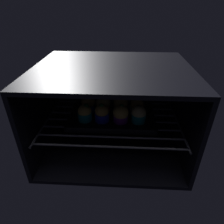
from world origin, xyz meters
TOP-DOWN VIEW (x-y plane):
  - oven_cavity at (0.00, 26.25)cm, footprint 59.00×47.00cm
  - oven_rack at (0.00, 22.00)cm, footprint 54.80×42.00cm
  - baking_tray at (0.00, 20.19)cm, footprint 34.61×20.70cm
  - muffin_row0_col0 at (-10.57, 17.01)cm, footprint 5.66×5.66cm
  - muffin_row0_col1 at (-3.78, 16.83)cm, footprint 5.66×5.66cm
  - muffin_row0_col2 at (3.60, 16.69)cm, footprint 6.13×6.13cm
  - muffin_row0_col3 at (10.62, 17.00)cm, footprint 5.67×5.67cm
  - muffin_row1_col0 at (-10.15, 23.99)cm, footprint 5.99×5.99cm
  - muffin_row1_col1 at (-3.84, 23.83)cm, footprint 6.19×6.19cm
  - muffin_row1_col2 at (3.45, 24.04)cm, footprint 6.15×6.15cm
  - muffin_row1_col3 at (10.14, 23.69)cm, footprint 5.66×5.66cm

SIDE VIEW (x-z plane):
  - oven_rack at x=0.00cm, z-range 13.20..14.00cm
  - baking_tray at x=0.00cm, z-range 13.60..15.80cm
  - oven_cavity at x=0.00cm, z-range -1.50..35.50cm
  - muffin_row0_col0 at x=-10.57cm, z-range 14.74..22.04cm
  - muffin_row0_col3 at x=10.62cm, z-range 14.94..21.86cm
  - muffin_row1_col3 at x=10.14cm, z-range 14.83..22.18cm
  - muffin_row0_col2 at x=3.60cm, z-range 14.79..22.23cm
  - muffin_row0_col1 at x=-3.78cm, z-range 14.75..22.42cm
  - muffin_row1_col2 at x=3.45cm, z-range 14.99..22.41cm
  - muffin_row1_col1 at x=-3.84cm, z-range 15.11..22.63cm
  - muffin_row1_col0 at x=-10.15cm, z-range 14.99..22.77cm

